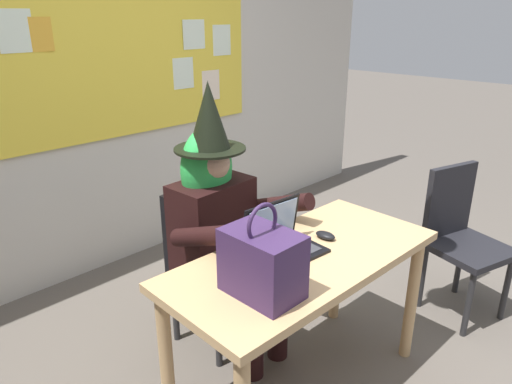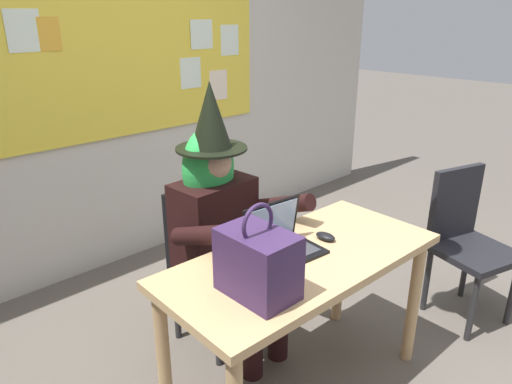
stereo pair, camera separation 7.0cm
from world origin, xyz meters
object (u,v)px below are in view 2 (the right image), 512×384
Objects in this scene: computer_mouse at (326,236)px; handbag at (258,263)px; person_costumed at (221,214)px; laptop at (281,242)px; chair_at_desk at (208,257)px; chair_extra_corner at (466,236)px; desk_main at (302,277)px.

computer_mouse is 0.28× the size of handbag.
laptop is (-0.02, -0.45, 0.01)m from person_costumed.
computer_mouse is (0.22, -0.51, -0.02)m from person_costumed.
handbag is at bearing -28.04° from chair_at_desk.
chair_extra_corner is at bearing -5.66° from handbag.
person_costumed is at bearing 92.48° from laptop.
laptop is at bearing -5.64° from person_costumed.
desk_main is 12.91× the size of computer_mouse.
person_costumed reaches higher than chair_at_desk.
laptop reaches higher than desk_main.
chair_extra_corner is (1.22, -0.23, -0.12)m from desk_main.
handbag is at bearing -167.59° from desk_main.
laptop is 1.34m from chair_extra_corner.
desk_main is at bearing -0.58° from person_costumed.
desk_main is 0.92× the size of person_costumed.
laptop is at bearing 162.56° from computer_mouse.
handbag is 0.41× the size of chair_extra_corner.
chair_at_desk is at bearing -178.42° from person_costumed.
person_costumed is 0.71m from handbag.
chair_extra_corner is (1.02, -0.27, -0.25)m from computer_mouse.
desk_main is 0.68m from chair_at_desk.
chair_at_desk is at bearing 92.62° from desk_main.
desk_main is at bearing -1.85° from chair_at_desk.
handbag reaches higher than laptop.
laptop is at bearing -88.18° from chair_extra_corner.
person_costumed reaches higher than computer_mouse.
computer_mouse is 0.58m from handbag.
laptop is 3.37× the size of computer_mouse.
handbag reaches higher than chair_at_desk.
desk_main is 1.47× the size of chair_extra_corner.
desk_main is 3.55× the size of handbag.
laptop is (-0.01, -0.57, 0.31)m from chair_at_desk.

